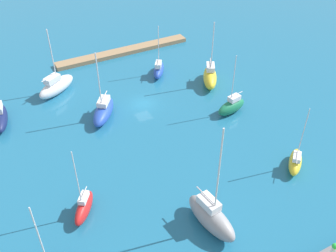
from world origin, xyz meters
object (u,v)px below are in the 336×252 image
at_px(sailboat_blue_east_end, 103,111).
at_px(sailboat_blue_inner_mooring, 159,69).
at_px(sailboat_yellow_center_basin, 295,162).
at_px(sailboat_red_by_breakwater, 84,207).
at_px(sailboat_white_lone_north, 56,86).
at_px(sailboat_navy_far_south, 0,117).
at_px(sailboat_gray_off_beacon, 211,216).
at_px(sailboat_green_west_end, 232,106).
at_px(pier_dock, 124,51).
at_px(sailboat_yellow_outer_mooring, 210,77).

bearing_deg(sailboat_blue_east_end, sailboat_blue_inner_mooring, 155.39).
distance_m(sailboat_yellow_center_basin, sailboat_red_by_breakwater, 27.46).
bearing_deg(sailboat_white_lone_north, sailboat_yellow_center_basin, -86.98).
height_order(sailboat_blue_east_end, sailboat_red_by_breakwater, sailboat_blue_east_end).
relative_size(sailboat_navy_far_south, sailboat_blue_east_end, 1.08).
distance_m(sailboat_red_by_breakwater, sailboat_gray_off_beacon, 14.56).
height_order(sailboat_green_west_end, sailboat_gray_off_beacon, sailboat_gray_off_beacon).
relative_size(sailboat_navy_far_south, sailboat_red_by_breakwater, 1.23).
relative_size(sailboat_green_west_end, sailboat_blue_inner_mooring, 1.09).
distance_m(sailboat_blue_east_end, sailboat_red_by_breakwater, 18.86).
bearing_deg(sailboat_navy_far_south, sailboat_yellow_center_basin, 58.84).
bearing_deg(sailboat_red_by_breakwater, pier_dock, -172.91).
distance_m(sailboat_navy_far_south, sailboat_green_west_end, 35.32).
relative_size(pier_dock, sailboat_yellow_outer_mooring, 2.36).
xyz_separation_m(sailboat_navy_far_south, sailboat_white_lone_north, (-9.70, -4.50, 0.20)).
bearing_deg(sailboat_white_lone_north, sailboat_navy_far_south, 172.48).
bearing_deg(sailboat_green_west_end, sailboat_blue_inner_mooring, -83.99).
relative_size(sailboat_blue_east_end, sailboat_blue_inner_mooring, 1.22).
bearing_deg(sailboat_gray_off_beacon, sailboat_navy_far_south, -157.41).
xyz_separation_m(sailboat_yellow_center_basin, sailboat_red_by_breakwater, (26.93, -5.39, 0.05)).
bearing_deg(sailboat_yellow_center_basin, pier_dock, 57.30).
bearing_deg(sailboat_blue_inner_mooring, sailboat_gray_off_beacon, -163.57).
xyz_separation_m(pier_dock, sailboat_blue_inner_mooring, (-2.48, 10.76, 0.71)).
bearing_deg(sailboat_gray_off_beacon, sailboat_blue_east_end, -179.58).
height_order(pier_dock, sailboat_white_lone_north, sailboat_white_lone_north).
height_order(sailboat_red_by_breakwater, sailboat_green_west_end, sailboat_green_west_end).
bearing_deg(sailboat_blue_inner_mooring, sailboat_red_by_breakwater, 171.48).
relative_size(pier_dock, sailboat_white_lone_north, 2.40).
height_order(pier_dock, sailboat_green_west_end, sailboat_green_west_end).
bearing_deg(sailboat_blue_east_end, sailboat_gray_off_beacon, 43.20).
bearing_deg(sailboat_blue_east_end, sailboat_green_west_end, 101.36).
height_order(pier_dock, sailboat_yellow_outer_mooring, sailboat_yellow_outer_mooring).
xyz_separation_m(sailboat_yellow_center_basin, sailboat_gray_off_beacon, (14.91, 2.82, 0.52)).
bearing_deg(sailboat_gray_off_beacon, sailboat_yellow_center_basin, 93.18).
bearing_deg(sailboat_yellow_center_basin, sailboat_blue_inner_mooring, 56.41).
bearing_deg(sailboat_blue_east_end, sailboat_red_by_breakwater, 8.41).
distance_m(sailboat_red_by_breakwater, sailboat_yellow_outer_mooring, 33.35).
distance_m(pier_dock, sailboat_blue_inner_mooring, 11.06).
bearing_deg(sailboat_green_west_end, sailboat_gray_off_beacon, 38.03).
distance_m(sailboat_navy_far_south, sailboat_yellow_outer_mooring, 34.51).
height_order(pier_dock, sailboat_blue_east_end, sailboat_blue_east_end).
relative_size(sailboat_navy_far_south, sailboat_green_west_end, 1.20).
xyz_separation_m(pier_dock, sailboat_white_lone_north, (15.49, 8.31, 1.04)).
height_order(sailboat_yellow_center_basin, sailboat_red_by_breakwater, sailboat_red_by_breakwater).
distance_m(pier_dock, sailboat_gray_off_beacon, 44.18).
height_order(sailboat_green_west_end, sailboat_white_lone_north, sailboat_white_lone_north).
xyz_separation_m(sailboat_blue_east_end, sailboat_yellow_center_basin, (-18.42, 22.22, -0.18)).
distance_m(sailboat_white_lone_north, sailboat_blue_inner_mooring, 18.14).
xyz_separation_m(sailboat_blue_east_end, sailboat_white_lone_north, (4.64, -10.20, 0.18)).
relative_size(pier_dock, sailboat_green_west_end, 2.70).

